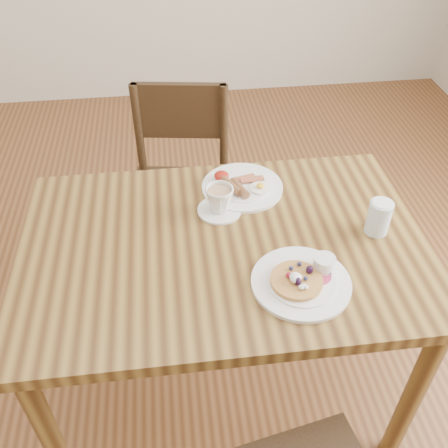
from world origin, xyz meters
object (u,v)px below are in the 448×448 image
at_px(chair_far, 181,183).
at_px(pancake_plate, 303,280).
at_px(dining_table, 224,265).
at_px(teacup_saucer, 219,201).
at_px(water_glass, 379,217).
at_px(breakfast_plate, 241,186).

distance_m(chair_far, pancake_plate, 0.94).
relative_size(dining_table, teacup_saucer, 8.57).
bearing_deg(chair_far, pancake_plate, 117.50).
height_order(teacup_saucer, water_glass, water_glass).
distance_m(teacup_saucer, water_glass, 0.48).
height_order(breakfast_plate, teacup_saucer, teacup_saucer).
bearing_deg(breakfast_plate, pancake_plate, -77.08).
xyz_separation_m(teacup_saucer, water_glass, (0.46, -0.15, 0.01)).
bearing_deg(teacup_saucer, breakfast_plate, 51.49).
bearing_deg(dining_table, breakfast_plate, 70.46).
distance_m(dining_table, water_glass, 0.48).
xyz_separation_m(dining_table, chair_far, (-0.10, 0.66, -0.16)).
bearing_deg(breakfast_plate, dining_table, -109.54).
bearing_deg(teacup_saucer, water_glass, -18.50).
distance_m(chair_far, breakfast_plate, 0.53).
xyz_separation_m(chair_far, pancake_plate, (0.29, -0.85, 0.27)).
relative_size(teacup_saucer, water_glass, 1.31).
xyz_separation_m(pancake_plate, breakfast_plate, (-0.10, 0.44, -0.00)).
relative_size(dining_table, chair_far, 1.36).
xyz_separation_m(dining_table, pancake_plate, (0.19, -0.19, 0.11)).
bearing_deg(water_glass, breakfast_plate, 144.98).
bearing_deg(teacup_saucer, pancake_plate, -60.72).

